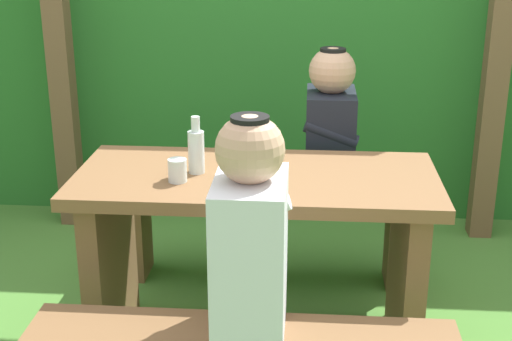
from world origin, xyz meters
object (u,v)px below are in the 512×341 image
(person_black_coat, at_px, (330,132))
(cell_phone, at_px, (237,170))
(drinking_glass, at_px, (177,170))
(picnic_table, at_px, (256,232))
(bench_far, at_px, (265,220))
(bottle_left, at_px, (256,159))
(person_white_shirt, at_px, (250,237))
(bottle_right, at_px, (196,150))

(person_black_coat, xyz_separation_m, cell_phone, (-0.37, -0.56, 0.00))
(person_black_coat, xyz_separation_m, drinking_glass, (-0.58, -0.69, 0.04))
(picnic_table, distance_m, bench_far, 0.62)
(picnic_table, bearing_deg, cell_phone, 158.19)
(picnic_table, xyz_separation_m, person_black_coat, (0.30, 0.59, 0.25))
(bench_far, relative_size, bottle_left, 5.73)
(person_white_shirt, bearing_deg, person_black_coat, 77.11)
(bench_far, height_order, bottle_left, bottle_left)
(person_black_coat, bearing_deg, bench_far, 179.36)
(person_white_shirt, relative_size, person_black_coat, 1.00)
(cell_phone, bearing_deg, bench_far, 113.29)
(person_black_coat, xyz_separation_m, bottle_right, (-0.53, -0.59, 0.09))
(cell_phone, bearing_deg, person_black_coat, 87.22)
(bench_far, xyz_separation_m, person_black_coat, (0.30, -0.00, 0.45))
(bottle_left, bearing_deg, bench_far, 90.75)
(bench_far, distance_m, person_white_shirt, 1.26)
(person_black_coat, distance_m, cell_phone, 0.67)
(person_black_coat, relative_size, cell_phone, 5.14)
(drinking_glass, relative_size, bottle_left, 0.36)
(drinking_glass, bearing_deg, person_black_coat, 49.86)
(person_black_coat, xyz_separation_m, bottle_left, (-0.29, -0.69, 0.09))
(picnic_table, xyz_separation_m, bottle_right, (-0.23, -0.00, 0.34))
(picnic_table, bearing_deg, bench_far, 90.00)
(drinking_glass, height_order, cell_phone, drinking_glass)
(bottle_left, bearing_deg, bottle_right, 157.31)
(picnic_table, distance_m, cell_phone, 0.26)
(person_black_coat, height_order, cell_phone, person_black_coat)
(bench_far, relative_size, person_white_shirt, 1.95)
(bench_far, distance_m, cell_phone, 0.72)
(person_black_coat, height_order, drinking_glass, person_black_coat)
(bottle_left, bearing_deg, cell_phone, 123.01)
(drinking_glass, bearing_deg, person_white_shirt, -56.92)
(picnic_table, bearing_deg, person_black_coat, 63.19)
(picnic_table, bearing_deg, bottle_left, -84.86)
(bottle_right, distance_m, cell_phone, 0.18)
(bench_far, xyz_separation_m, cell_phone, (-0.08, -0.56, 0.45))
(cell_phone, bearing_deg, bottle_left, -25.94)
(bench_far, relative_size, person_black_coat, 1.95)
(person_black_coat, height_order, bottle_left, person_black_coat)
(person_white_shirt, xyz_separation_m, cell_phone, (-0.10, 0.62, 0.00))
(bottle_left, distance_m, bottle_right, 0.26)
(bench_far, relative_size, cell_phone, 10.00)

